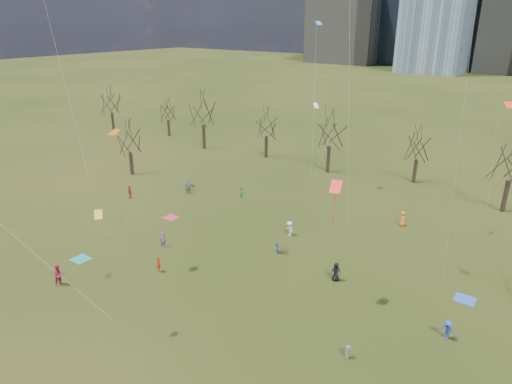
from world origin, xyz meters
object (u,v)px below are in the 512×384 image
Objects in this scene: person_4 at (159,265)px; person_2 at (59,275)px; blanket_crimson at (171,217)px; blanket_teal at (81,259)px; blanket_navy at (465,299)px.

person_2 is at bearing 83.97° from person_4.
person_4 is (5.30, 6.60, -0.25)m from person_2.
person_4 reaches higher than blanket_crimson.
blanket_crimson is 12.17m from person_4.
person_2 reaches higher than blanket_crimson.
blanket_teal is 1.00× the size of blanket_crimson.
blanket_teal is at bearing 39.68° from person_2.
blanket_navy is at bearing 24.85° from blanket_teal.
person_2 is (-29.02, -18.36, 0.96)m from blanket_navy.
blanket_navy is 1.00× the size of blanket_crimson.
blanket_crimson is (-31.69, -2.59, 0.00)m from blanket_navy.
blanket_navy is at bearing -120.90° from person_4.
person_2 is (2.56, -3.74, 0.96)m from blanket_teal.
person_4 is (-23.72, -11.76, 0.71)m from blanket_navy.
blanket_navy is 1.10× the size of person_4.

